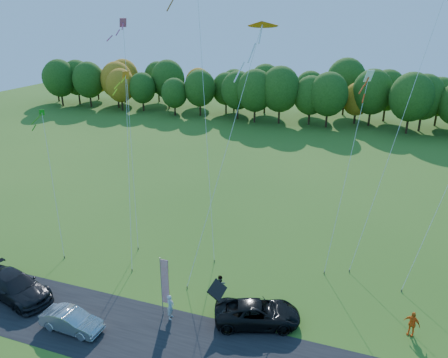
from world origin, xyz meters
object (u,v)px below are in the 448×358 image
(black_suv, at_px, (257,313))
(person_east, at_px, (412,324))
(feather_flag, at_px, (164,281))
(silver_sedan, at_px, (71,321))

(black_suv, distance_m, person_east, 9.47)
(black_suv, bearing_deg, feather_flag, 83.13)
(silver_sedan, distance_m, person_east, 21.08)
(black_suv, relative_size, feather_flag, 1.27)
(person_east, xyz_separation_m, feather_flag, (-15.10, -3.40, 1.80))
(feather_flag, bearing_deg, silver_sedan, -146.30)
(person_east, bearing_deg, feather_flag, -144.70)
(black_suv, height_order, silver_sedan, black_suv)
(black_suv, bearing_deg, person_east, -95.85)
(black_suv, height_order, feather_flag, feather_flag)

